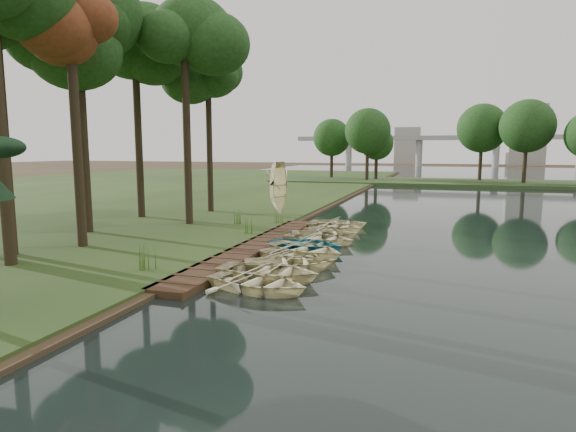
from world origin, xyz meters
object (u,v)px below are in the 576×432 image
(rowboat_0, at_px, (258,280))
(rowboat_2, at_px, (291,261))
(stored_rowboat, at_px, (279,209))
(rowboat_1, at_px, (268,269))
(boardwalk, at_px, (254,248))

(rowboat_0, relative_size, rowboat_2, 1.00)
(rowboat_0, xyz_separation_m, stored_rowboat, (-5.14, 17.16, 0.25))
(rowboat_0, distance_m, rowboat_2, 3.08)
(rowboat_0, distance_m, stored_rowboat, 17.91)
(rowboat_1, height_order, stored_rowboat, stored_rowboat)
(rowboat_1, xyz_separation_m, rowboat_2, (0.35, 1.68, -0.02))
(rowboat_1, bearing_deg, rowboat_2, -10.18)
(boardwalk, height_order, rowboat_1, rowboat_1)
(rowboat_2, height_order, stored_rowboat, stored_rowboat)
(boardwalk, bearing_deg, rowboat_1, -62.70)
(rowboat_1, bearing_deg, rowboat_0, -172.26)
(boardwalk, distance_m, rowboat_1, 5.46)
(boardwalk, height_order, stored_rowboat, stored_rowboat)
(rowboat_1, distance_m, rowboat_2, 1.72)
(rowboat_1, relative_size, rowboat_2, 1.06)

